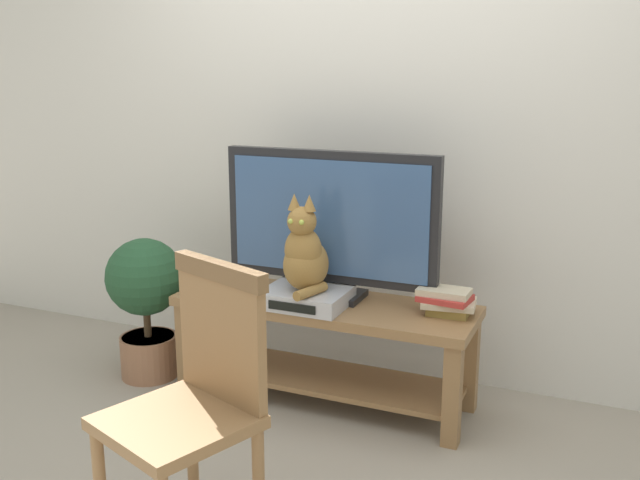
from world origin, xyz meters
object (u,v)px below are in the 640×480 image
cat (305,255)px  potted_plant (146,297)px  tv (330,221)px  wooden_chair (197,389)px  book_stack (447,301)px  tv_stand (324,333)px  media_box (306,297)px

cat → potted_plant: bearing=179.8°
tv → potted_plant: tv is taller
wooden_chair → book_stack: (0.52, 1.15, 0.01)m
book_stack → tv_stand: bearing=-175.0°
tv → media_box: size_ratio=2.75×
tv → cat: bearing=-107.7°
tv_stand → potted_plant: (-0.92, -0.10, 0.08)m
tv_stand → book_stack: (0.55, 0.05, 0.21)m
tv → potted_plant: 1.03m
tv_stand → potted_plant: size_ratio=1.94×
tv → cat: 0.21m
cat → wooden_chair: bearing=-85.4°
potted_plant → tv: bearing=9.8°
media_box → potted_plant: bearing=-179.2°
tv → potted_plant: bearing=-170.2°
tv → book_stack: (0.55, -0.02, -0.30)m
tv → potted_plant: size_ratio=1.42×
tv → wooden_chair: tv is taller
cat → wooden_chair: 1.02m
media_box → book_stack: 0.62m
wooden_chair → media_box: bearing=94.6°
tv_stand → cat: 0.41m
cat → book_stack: bearing=13.7°
cat → book_stack: cat is taller
tv_stand → cat: bearing=-117.6°
tv_stand → wooden_chair: 1.12m
potted_plant → wooden_chair: bearing=-46.6°
media_box → wooden_chair: size_ratio=0.39×
tv_stand → tv: bearing=90.0°
tv → book_stack: tv is taller
media_box → cat: bearing=-85.6°
wooden_chair → potted_plant: size_ratio=1.31×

